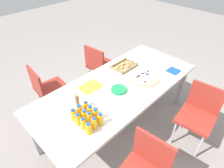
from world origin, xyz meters
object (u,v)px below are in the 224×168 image
object	(u,v)px
fruit_pizza	(145,77)
snack_tray	(124,66)
party_table	(118,90)
chair_far_left	(47,88)
juice_bottle_3	(83,124)
napkin_stack	(173,71)
juice_bottle_10	(80,111)
cardboard_tube	(77,102)
chair_near_right	(199,112)
juice_bottle_6	(78,120)
juice_bottle_8	(90,111)
juice_bottle_11	(86,107)
juice_bottle_5	(96,115)
juice_bottle_7	(85,116)
paper_folder	(91,87)
chair_far_right	(100,64)
juice_bottle_2	(100,119)
plate_stack	(119,90)
juice_bottle_4	(90,119)
juice_bottle_9	(74,115)
juice_bottle_0	(89,129)
juice_bottle_1	(94,123)

from	to	relation	value
fruit_pizza	snack_tray	xyz separation A→B (m)	(0.01, 0.36, 0.00)
party_table	chair_far_left	world-z (taller)	chair_far_left
juice_bottle_3	napkin_stack	size ratio (longest dim) A/B	0.93
juice_bottle_10	napkin_stack	world-z (taller)	juice_bottle_10
fruit_pizza	cardboard_tube	world-z (taller)	cardboard_tube
chair_near_right	juice_bottle_6	distance (m)	1.43
fruit_pizza	juice_bottle_8	bearing A→B (deg)	-179.98
juice_bottle_11	napkin_stack	bearing A→B (deg)	-10.94
party_table	juice_bottle_5	world-z (taller)	juice_bottle_5
juice_bottle_7	paper_folder	bearing A→B (deg)	43.86
chair_far_right	juice_bottle_6	xyz separation A→B (m)	(-1.11, -0.93, 0.29)
juice_bottle_2	paper_folder	xyz separation A→B (m)	(0.30, 0.50, -0.06)
chair_far_right	juice_bottle_6	bearing A→B (deg)	-56.79
chair_far_left	plate_stack	distance (m)	1.06
fruit_pizza	chair_far_left	bearing A→B (deg)	131.20
juice_bottle_4	juice_bottle_9	xyz separation A→B (m)	(-0.08, 0.15, -0.01)
juice_bottle_0	plate_stack	distance (m)	0.67
juice_bottle_6	juice_bottle_11	size ratio (longest dim) A/B	0.95
chair_far_right	napkin_stack	bearing A→B (deg)	10.19
chair_near_right	cardboard_tube	xyz separation A→B (m)	(-1.09, 0.87, 0.32)
juice_bottle_2	snack_tray	world-z (taller)	juice_bottle_2
juice_bottle_0	snack_tray	size ratio (longest dim) A/B	0.42
juice_bottle_7	juice_bottle_10	distance (m)	0.08
fruit_pizza	juice_bottle_9	bearing A→B (deg)	175.95
juice_bottle_2	cardboard_tube	xyz separation A→B (m)	(-0.03, 0.31, 0.03)
party_table	juice_bottle_6	size ratio (longest dim) A/B	15.92
juice_bottle_9	juice_bottle_5	bearing A→B (deg)	-46.19
juice_bottle_4	juice_bottle_11	size ratio (longest dim) A/B	1.04
chair_far_right	juice_bottle_9	bearing A→B (deg)	-59.04
juice_bottle_0	fruit_pizza	distance (m)	1.06
juice_bottle_1	juice_bottle_7	world-z (taller)	juice_bottle_1
napkin_stack	paper_folder	world-z (taller)	napkin_stack
chair_near_right	juice_bottle_6	world-z (taller)	juice_bottle_6
juice_bottle_11	snack_tray	world-z (taller)	juice_bottle_11
juice_bottle_2	juice_bottle_8	bearing A→B (deg)	89.70
juice_bottle_1	juice_bottle_3	xyz separation A→B (m)	(-0.07, 0.07, -0.00)
juice_bottle_7	chair_near_right	bearing A→B (deg)	-31.70
juice_bottle_4	juice_bottle_9	world-z (taller)	juice_bottle_4
napkin_stack	juice_bottle_11	bearing A→B (deg)	169.06
chair_near_right	juice_bottle_8	world-z (taller)	juice_bottle_8
juice_bottle_0	fruit_pizza	bearing A→B (deg)	8.40
plate_stack	chair_near_right	bearing A→B (deg)	-53.32
chair_far_left	juice_bottle_9	world-z (taller)	juice_bottle_9
juice_bottle_10	snack_tray	world-z (taller)	juice_bottle_10
chair_far_right	napkin_stack	size ratio (longest dim) A/B	5.53
juice_bottle_4	juice_bottle_5	distance (m)	0.07
party_table	juice_bottle_0	size ratio (longest dim) A/B	16.26
snack_tray	juice_bottle_7	bearing A→B (deg)	-159.84
plate_stack	cardboard_tube	world-z (taller)	cardboard_tube
juice_bottle_8	napkin_stack	bearing A→B (deg)	-7.87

